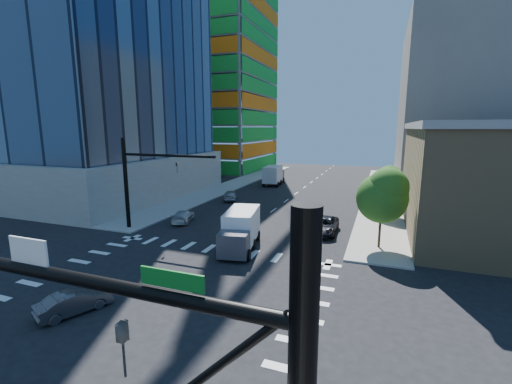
% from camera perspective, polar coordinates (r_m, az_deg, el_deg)
% --- Properties ---
extents(ground, '(160.00, 160.00, 0.00)m').
position_cam_1_polar(ground, '(22.24, -16.85, -16.79)').
color(ground, black).
rests_on(ground, ground).
extents(road_markings, '(20.00, 20.00, 0.01)m').
position_cam_1_polar(road_markings, '(22.24, -16.85, -16.78)').
color(road_markings, silver).
rests_on(road_markings, ground).
extents(sidewalk_ne, '(5.00, 60.00, 0.15)m').
position_cam_1_polar(sidewalk_ne, '(56.42, 20.15, -0.24)').
color(sidewalk_ne, gray).
rests_on(sidewalk_ne, ground).
extents(sidewalk_nw, '(5.00, 60.00, 0.15)m').
position_cam_1_polar(sidewalk_nw, '(61.64, -3.73, 1.27)').
color(sidewalk_nw, gray).
rests_on(sidewalk_nw, ground).
extents(construction_building, '(25.16, 34.50, 70.60)m').
position_cam_1_polar(construction_building, '(88.27, -7.20, 20.02)').
color(construction_building, gray).
rests_on(construction_building, ground).
extents(bg_building_ne, '(24.00, 30.00, 28.00)m').
position_cam_1_polar(bg_building_ne, '(72.15, 32.82, 12.09)').
color(bg_building_ne, '#69635E').
rests_on(bg_building_ne, ground).
extents(signal_mast_nw, '(10.20, 0.40, 9.00)m').
position_cam_1_polar(signal_mast_nw, '(35.36, -19.10, 2.60)').
color(signal_mast_nw, black).
rests_on(signal_mast_nw, sidewalk_nw).
extents(tree_south, '(4.16, 4.16, 6.82)m').
position_cam_1_polar(tree_south, '(29.92, 20.54, -0.43)').
color(tree_south, '#382316').
rests_on(tree_south, sidewalk_ne).
extents(tree_north, '(3.54, 3.52, 5.78)m').
position_cam_1_polar(tree_north, '(41.88, 20.91, 1.57)').
color(tree_north, '#382316').
rests_on(tree_north, sidewalk_ne).
extents(car_nb_far, '(2.66, 5.59, 1.54)m').
position_cam_1_polar(car_nb_far, '(34.03, 11.16, -5.45)').
color(car_nb_far, black).
rests_on(car_nb_far, ground).
extents(car_sb_near, '(3.04, 4.73, 1.28)m').
position_cam_1_polar(car_sb_near, '(38.11, -12.05, -3.95)').
color(car_sb_near, silver).
rests_on(car_sb_near, ground).
extents(car_sb_mid, '(3.14, 4.53, 1.43)m').
position_cam_1_polar(car_sb_mid, '(48.40, -4.31, -0.55)').
color(car_sb_mid, '#96969C').
rests_on(car_sb_mid, ground).
extents(car_sb_cross, '(2.77, 4.05, 1.26)m').
position_cam_1_polar(car_sb_cross, '(22.19, -28.04, -15.88)').
color(car_sb_cross, '#414145').
rests_on(car_sb_cross, ground).
extents(box_truck_near, '(3.73, 6.48, 3.20)m').
position_cam_1_polar(box_truck_near, '(28.75, -2.75, -6.92)').
color(box_truck_near, black).
rests_on(box_truck_near, ground).
extents(box_truck_far, '(3.29, 6.71, 3.41)m').
position_cam_1_polar(box_truck_far, '(61.84, 3.03, 2.65)').
color(box_truck_far, black).
rests_on(box_truck_far, ground).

